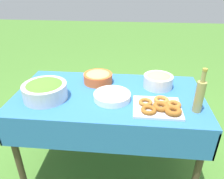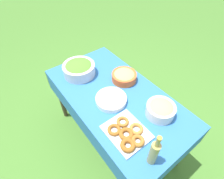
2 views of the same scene
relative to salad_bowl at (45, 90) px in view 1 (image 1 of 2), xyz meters
name	(u,v)px [view 1 (image 1 of 2)]	position (x,y,z in m)	size (l,w,h in m)	color
ground_plane	(109,165)	(0.46, 0.11, -0.84)	(14.00, 14.00, 0.00)	#477A2D
picnic_table	(109,105)	(0.46, 0.11, -0.18)	(1.45, 0.77, 0.77)	#2D6BB2
salad_bowl	(45,90)	(0.00, 0.00, 0.00)	(0.32, 0.32, 0.14)	silver
pasta_bowl	(158,80)	(0.85, 0.27, -0.01)	(0.24, 0.24, 0.12)	silver
donut_platter	(160,107)	(0.83, -0.07, -0.05)	(0.34, 0.29, 0.05)	silver
plate_stack	(112,96)	(0.49, 0.03, -0.05)	(0.27, 0.27, 0.05)	white
olive_oil_bottle	(200,95)	(1.08, -0.07, 0.05)	(0.06, 0.06, 0.31)	#998E4C
bread_bowl	(98,77)	(0.35, 0.31, -0.02)	(0.24, 0.24, 0.10)	#E05B28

